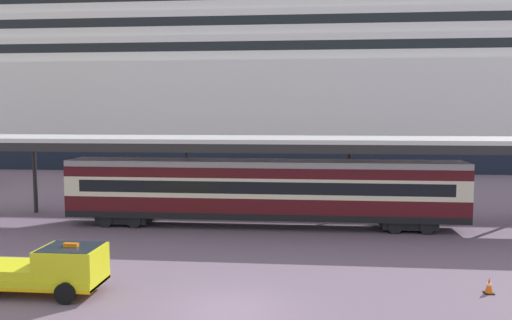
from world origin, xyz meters
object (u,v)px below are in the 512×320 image
object	(u,v)px
cruise_ship	(253,61)
traffic_cone_mid	(81,254)
service_truck	(48,269)
train_carriage	(263,190)
traffic_cone_near	(489,285)

from	to	relation	value
cruise_ship	traffic_cone_mid	xyz separation A→B (m)	(-3.07, -49.22, -13.66)
service_truck	traffic_cone_mid	bearing A→B (deg)	98.82
cruise_ship	traffic_cone_mid	bearing A→B (deg)	-93.57
traffic_cone_mid	cruise_ship	bearing A→B (deg)	86.43
train_carriage	service_truck	bearing A→B (deg)	-119.69
train_carriage	traffic_cone_mid	xyz separation A→B (m)	(-7.94, -8.34, -1.96)
cruise_ship	train_carriage	distance (m)	42.80
cruise_ship	traffic_cone_mid	size ratio (longest dim) A/B	235.86
cruise_ship	service_truck	xyz separation A→B (m)	(-2.39, -53.61, -13.02)
train_carriage	traffic_cone_near	size ratio (longest dim) A/B	37.16
cruise_ship	train_carriage	xyz separation A→B (m)	(4.87, -40.88, -11.70)
traffic_cone_near	traffic_cone_mid	distance (m)	17.89
cruise_ship	traffic_cone_mid	distance (m)	51.17
cruise_ship	service_truck	distance (m)	55.22
traffic_cone_near	service_truck	bearing A→B (deg)	-174.34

